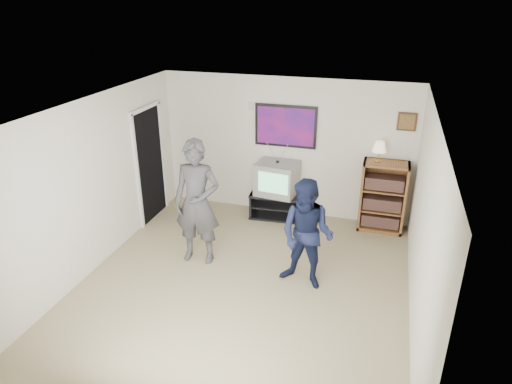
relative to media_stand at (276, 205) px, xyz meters
The scene contains 13 objects.
room_shell 2.14m from the media_stand, 87.61° to the right, with size 4.51×5.00×2.51m.
media_stand is the anchor object (origin of this frame).
crt_television 0.53m from the media_stand, ahead, with size 0.70×0.59×0.59m, color gray, non-canonical shape.
bookshelf 1.89m from the media_stand, ahead, with size 0.75×0.43×1.22m, color brown, non-canonical shape.
table_lamp 2.06m from the media_stand, ahead, with size 0.22×0.22×0.35m, color #F9DABC, non-canonical shape.
person_tall 2.05m from the media_stand, 113.83° to the right, with size 0.70×0.46×1.92m, color #3A3A3D.
person_short 2.22m from the media_stand, 65.02° to the right, with size 0.77×0.60×1.58m, color #131936.
controller_left 2.01m from the media_stand, 116.99° to the right, with size 0.04×0.13×0.04m, color white.
controller_right 2.11m from the media_stand, 63.77° to the right, with size 0.04×0.12×0.04m, color white.
poster 1.44m from the media_stand, 72.18° to the left, with size 1.10×0.03×0.75m, color black.
air_vent 1.80m from the media_stand, 152.05° to the left, with size 0.28×0.02×0.14m, color white.
small_picture 2.66m from the media_stand, ahead, with size 0.30×0.03×0.30m, color #391C12.
doorway 2.37m from the media_stand, 163.71° to the right, with size 0.03×0.85×2.00m, color black.
Camera 1 is at (1.70, -5.09, 3.80)m, focal length 32.00 mm.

